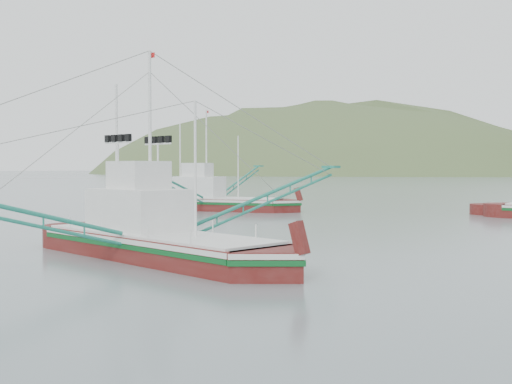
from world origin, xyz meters
The scene contains 4 objects.
ground centered at (0.00, 0.00, 0.00)m, with size 1200.00×1200.00×0.00m, color slate.
main_boat centered at (-2.09, -0.16, 2.03)m, with size 15.88×27.49×11.27m.
bg_boat_left centered at (-21.75, 30.20, 2.03)m, with size 16.27×28.15×11.54m.
headland_left centered at (-180.00, 360.00, 0.00)m, with size 448.00×308.00×210.00m, color #485D30.
Camera 1 is at (19.78, -24.27, 4.62)m, focal length 45.00 mm.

